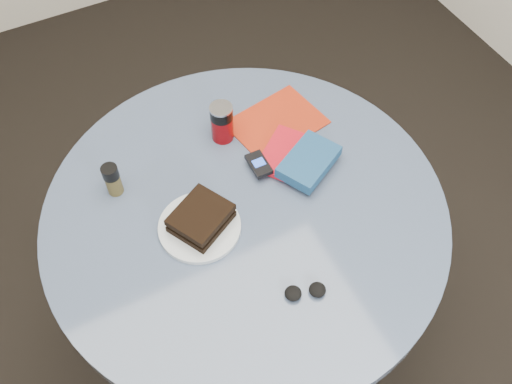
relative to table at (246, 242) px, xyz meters
name	(u,v)px	position (x,y,z in m)	size (l,w,h in m)	color
ground	(248,326)	(0.00, 0.00, -0.59)	(4.00, 4.00, 0.00)	black
table	(246,242)	(0.00, 0.00, 0.00)	(1.00, 1.00, 0.75)	black
plate	(200,227)	(-0.12, 0.00, 0.17)	(0.20, 0.20, 0.01)	silver
sandwich	(201,218)	(-0.12, 0.00, 0.20)	(0.17, 0.16, 0.05)	black
soda_can	(222,122)	(0.05, 0.23, 0.22)	(0.08, 0.08, 0.11)	#730509
pepper_grinder	(112,179)	(-0.26, 0.20, 0.21)	(0.04, 0.04, 0.09)	#473E1E
magazine	(277,123)	(0.20, 0.21, 0.17)	(0.24, 0.18, 0.00)	maroon
red_book	(286,154)	(0.17, 0.10, 0.17)	(0.16, 0.11, 0.01)	#AD0D1B
novel	(309,162)	(0.20, 0.03, 0.20)	(0.16, 0.10, 0.03)	navy
mp3_player	(259,164)	(0.08, 0.09, 0.19)	(0.05, 0.08, 0.01)	black
headphones	(305,291)	(0.02, -0.27, 0.17)	(0.10, 0.07, 0.02)	black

